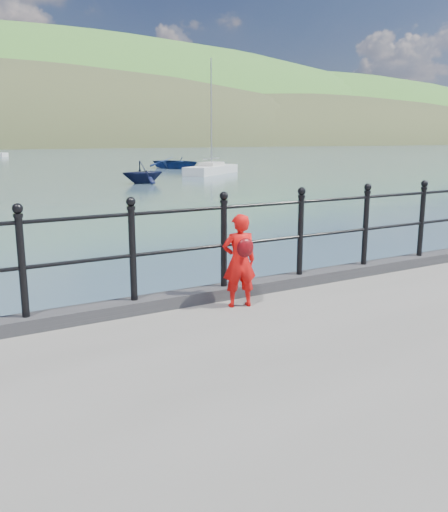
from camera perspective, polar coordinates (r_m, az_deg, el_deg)
ground at (r=7.12m, az=-4.91°, el=-12.48°), size 600.00×600.00×0.00m
kerb at (r=6.62m, az=-4.52°, el=-4.48°), size 60.00×0.30×0.15m
railing at (r=6.44m, az=-4.64°, el=1.92°), size 18.11×0.11×1.20m
far_shore at (r=250.01m, az=-20.70°, el=5.66°), size 830.00×200.00×156.00m
child at (r=6.40m, az=1.64°, el=-0.45°), size 0.46×0.37×1.12m
launch_blue at (r=55.13m, az=-4.97°, el=9.77°), size 5.54×6.57×1.16m
launch_navy at (r=36.89m, az=-8.54°, el=8.72°), size 2.98×2.61×1.51m
sailboat_near at (r=46.19m, az=-1.33°, el=9.03°), size 6.79×5.74×9.53m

